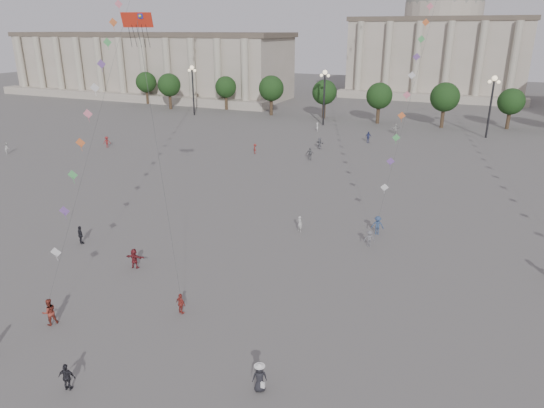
% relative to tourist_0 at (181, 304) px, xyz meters
% --- Properties ---
extents(ground, '(360.00, 360.00, 0.00)m').
position_rel_tourist_0_xyz_m(ground, '(2.88, -1.09, -0.74)').
color(ground, '#524F4D').
rests_on(ground, ground).
extents(hall_west, '(84.00, 26.22, 17.20)m').
position_rel_tourist_0_xyz_m(hall_west, '(-72.12, 92.81, 7.68)').
color(hall_west, '#9F9785').
rests_on(hall_west, ground).
extents(hall_central, '(48.30, 34.30, 35.50)m').
position_rel_tourist_0_xyz_m(hall_central, '(2.88, 128.13, 13.49)').
color(hall_central, '#9F9785').
rests_on(hall_central, ground).
extents(tree_row, '(137.12, 5.12, 8.00)m').
position_rel_tourist_0_xyz_m(tree_row, '(2.88, 76.91, 4.65)').
color(tree_row, '#37251B').
rests_on(tree_row, ground).
extents(lamp_post_far_west, '(2.00, 0.90, 10.65)m').
position_rel_tourist_0_xyz_m(lamp_post_far_west, '(-42.12, 68.91, 6.61)').
color(lamp_post_far_west, '#262628').
rests_on(lamp_post_far_west, ground).
extents(lamp_post_mid_west, '(2.00, 0.90, 10.65)m').
position_rel_tourist_0_xyz_m(lamp_post_mid_west, '(-12.12, 68.91, 6.61)').
color(lamp_post_mid_west, '#262628').
rests_on(lamp_post_mid_west, ground).
extents(lamp_post_mid_east, '(2.00, 0.90, 10.65)m').
position_rel_tourist_0_xyz_m(lamp_post_mid_east, '(17.88, 68.91, 6.61)').
color(lamp_post_mid_east, '#262628').
rests_on(lamp_post_mid_east, ground).
extents(person_crowd_0, '(1.18, 0.94, 1.87)m').
position_rel_tourist_0_xyz_m(person_crowd_0, '(-0.34, 56.79, 0.19)').
color(person_crowd_0, navy).
rests_on(person_crowd_0, ground).
extents(person_crowd_1, '(1.07, 1.04, 1.74)m').
position_rel_tourist_0_xyz_m(person_crowd_1, '(-49.28, 26.93, 0.13)').
color(person_crowd_1, silver).
rests_on(person_crowd_1, ground).
extents(person_crowd_2, '(1.22, 1.33, 1.80)m').
position_rel_tourist_0_xyz_m(person_crowd_2, '(-38.20, 36.41, 0.16)').
color(person_crowd_2, maroon).
rests_on(person_crowd_2, ground).
extents(person_crowd_4, '(1.64, 1.55, 1.85)m').
position_rel_tourist_0_xyz_m(person_crowd_4, '(2.62, 65.98, 0.18)').
color(person_crowd_4, '#B2B1AD').
rests_on(person_crowd_4, ground).
extents(person_crowd_6, '(1.07, 0.80, 1.48)m').
position_rel_tourist_0_xyz_m(person_crowd_6, '(9.19, 15.67, -0.00)').
color(person_crowd_6, '#5E5E63').
rests_on(person_crowd_6, ground).
extents(person_crowd_10, '(0.62, 0.70, 1.60)m').
position_rel_tourist_0_xyz_m(person_crowd_10, '(-11.24, 62.54, 0.06)').
color(person_crowd_10, white).
rests_on(person_crowd_10, ground).
extents(person_crowd_12, '(1.73, 1.21, 1.80)m').
position_rel_tourist_0_xyz_m(person_crowd_12, '(-6.43, 49.25, 0.16)').
color(person_crowd_12, slate).
rests_on(person_crowd_12, ground).
extents(person_crowd_13, '(0.67, 0.59, 1.55)m').
position_rel_tourist_0_xyz_m(person_crowd_13, '(2.41, 16.35, 0.03)').
color(person_crowd_13, '#AEADA9').
rests_on(person_crowd_13, ground).
extents(person_crowd_16, '(1.09, 0.51, 1.82)m').
position_rel_tourist_0_xyz_m(person_crowd_16, '(-5.52, 41.95, 0.17)').
color(person_crowd_16, '#57585C').
rests_on(person_crowd_16, ground).
extents(person_crowd_17, '(1.06, 1.15, 1.55)m').
position_rel_tourist_0_xyz_m(person_crowd_17, '(-14.45, 42.11, 0.03)').
color(person_crowd_17, maroon).
rests_on(person_crowd_17, ground).
extents(tourist_0, '(0.94, 0.59, 1.48)m').
position_rel_tourist_0_xyz_m(tourist_0, '(0.00, 0.00, 0.00)').
color(tourist_0, maroon).
rests_on(tourist_0, ground).
extents(tourist_1, '(1.07, 0.80, 1.68)m').
position_rel_tourist_0_xyz_m(tourist_1, '(-14.49, 6.00, 0.10)').
color(tourist_1, black).
rests_on(tourist_1, ground).
extents(tourist_2, '(1.59, 0.77, 1.65)m').
position_rel_tourist_0_xyz_m(tourist_2, '(-7.12, 4.14, 0.08)').
color(tourist_2, maroon).
rests_on(tourist_2, ground).
extents(tourist_4, '(1.00, 0.62, 1.59)m').
position_rel_tourist_0_xyz_m(tourist_4, '(-1.39, -8.59, 0.05)').
color(tourist_4, black).
rests_on(tourist_4, ground).
extents(kite_flyer_0, '(1.02, 1.11, 1.83)m').
position_rel_tourist_0_xyz_m(kite_flyer_0, '(-7.05, -4.45, 0.17)').
color(kite_flyer_0, maroon).
rests_on(kite_flyer_0, ground).
extents(kite_flyer_1, '(1.27, 0.88, 1.80)m').
position_rel_tourist_0_xyz_m(kite_flyer_1, '(9.27, 18.62, 0.16)').
color(kite_flyer_1, navy).
rests_on(kite_flyer_1, ground).
extents(hat_person, '(0.95, 0.86, 1.69)m').
position_rel_tourist_0_xyz_m(hat_person, '(7.96, -4.62, 0.12)').
color(hat_person, black).
rests_on(hat_person, ground).
extents(dragon_kite, '(4.59, 4.12, 19.66)m').
position_rel_tourist_0_xyz_m(dragon_kite, '(-6.84, 6.83, 17.07)').
color(dragon_kite, red).
rests_on(dragon_kite, ground).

